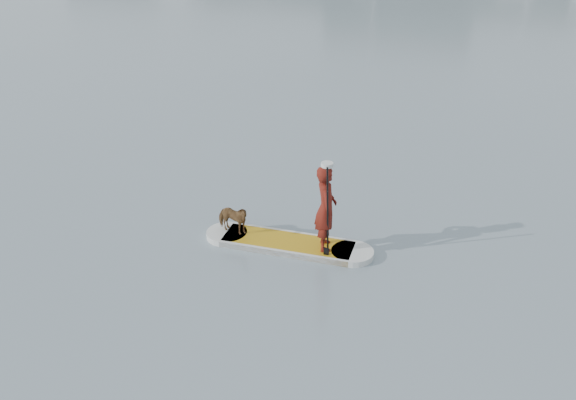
% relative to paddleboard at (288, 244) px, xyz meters
% --- Properties ---
extents(ground, '(140.00, 140.00, 0.00)m').
position_rel_paddleboard_xyz_m(ground, '(3.38, -0.15, -0.06)').
color(ground, slate).
rests_on(ground, ground).
extents(paddleboard, '(3.30, 0.88, 0.12)m').
position_rel_paddleboard_xyz_m(paddleboard, '(0.00, 0.00, 0.00)').
color(paddleboard, '#C59012').
rests_on(paddleboard, ground).
extents(paddler, '(0.58, 0.70, 1.65)m').
position_rel_paddleboard_xyz_m(paddler, '(0.72, 0.02, 0.89)').
color(paddler, maroon).
rests_on(paddler, paddleboard).
extents(white_cap, '(0.22, 0.22, 0.07)m').
position_rel_paddleboard_xyz_m(white_cap, '(0.72, 0.02, 1.75)').
color(white_cap, silver).
rests_on(white_cap, paddler).
extents(dog, '(0.77, 0.44, 0.61)m').
position_rel_paddleboard_xyz_m(dog, '(-1.12, -0.04, 0.37)').
color(dog, '#502C1B').
rests_on(dog, paddleboard).
extents(paddle, '(0.10, 0.30, 2.00)m').
position_rel_paddleboard_xyz_m(paddle, '(0.82, -0.24, 0.74)').
color(paddle, black).
rests_on(paddle, ground).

